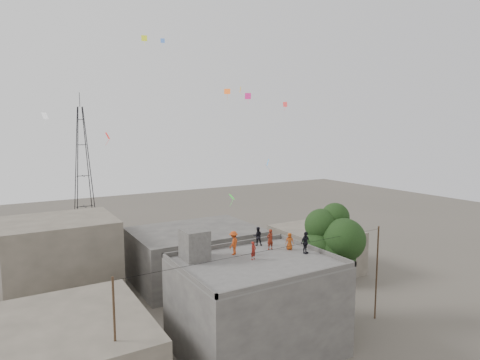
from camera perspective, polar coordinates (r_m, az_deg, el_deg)
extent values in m
plane|color=#4E4940|center=(29.32, 2.21, -22.93)|extent=(140.00, 140.00, 0.00)
cube|color=#43413E|center=(27.94, 2.24, -17.59)|extent=(10.00, 8.00, 6.00)
cube|color=#555250|center=(26.81, 2.27, -11.66)|extent=(10.00, 8.00, 0.10)
cube|color=#43413E|center=(29.97, -1.86, -9.22)|extent=(10.00, 0.15, 0.30)
cube|color=#43413E|center=(23.74, 7.58, -13.73)|extent=(10.00, 0.15, 0.30)
cube|color=#43413E|center=(29.59, 10.42, -9.55)|extent=(0.15, 8.00, 0.30)
cube|color=#43413E|center=(24.57, -7.67, -13.00)|extent=(0.15, 8.00, 0.30)
cube|color=#43413E|center=(27.22, -6.49, -9.09)|extent=(1.60, 1.80, 2.00)
cube|color=#5A5347|center=(26.67, -22.42, -21.83)|extent=(8.00, 10.00, 4.00)
cube|color=#43413E|center=(40.55, -6.29, -10.42)|extent=(12.00, 9.00, 5.00)
cube|color=#5A5347|center=(39.12, -24.08, -10.13)|extent=(9.00, 8.00, 7.00)
cube|color=#5A5347|center=(43.69, 10.70, -9.62)|extent=(7.00, 8.00, 4.40)
cylinder|color=black|center=(32.82, 12.77, -15.79)|extent=(0.44, 0.44, 4.00)
cylinder|color=black|center=(32.40, 12.93, -13.06)|extent=(0.64, 0.91, 2.14)
sphere|color=black|center=(31.73, 12.93, -10.45)|extent=(3.60, 3.60, 3.60)
sphere|color=black|center=(32.45, 14.03, -8.62)|extent=(3.00, 3.00, 3.00)
sphere|color=black|center=(31.37, 11.10, -9.84)|extent=(2.80, 2.80, 2.80)
sphere|color=black|center=(31.06, 14.57, -8.19)|extent=(3.20, 3.20, 3.20)
sphere|color=black|center=(31.58, 11.52, -6.36)|extent=(2.60, 2.60, 2.60)
sphere|color=black|center=(31.97, 13.37, -5.14)|extent=(2.20, 2.20, 2.20)
cylinder|color=black|center=(23.04, -17.31, -21.66)|extent=(0.12, 0.12, 7.40)
cylinder|color=black|center=(33.52, 18.87, -12.40)|extent=(0.12, 0.12, 7.40)
cylinder|color=black|center=(25.74, 4.77, -9.79)|extent=(20.00, 0.52, 0.02)
cylinder|color=black|center=(61.37, -22.09, 1.26)|extent=(1.27, 1.27, 18.01)
cylinder|color=black|center=(61.65, -20.53, 1.36)|extent=(1.27, 1.27, 18.01)
cylinder|color=black|center=(63.31, -20.80, 1.48)|extent=(1.27, 1.27, 18.01)
cylinder|color=black|center=(63.05, -22.32, 1.39)|extent=(1.27, 1.27, 18.01)
cube|color=black|center=(63.06, -21.21, -3.51)|extent=(2.36, 0.08, 0.08)
cube|color=black|center=(63.06, -21.21, -3.51)|extent=(0.08, 2.36, 0.08)
cube|color=black|center=(62.43, -21.40, 0.55)|extent=(1.81, 0.08, 0.08)
cube|color=black|center=(62.43, -21.40, 0.55)|extent=(0.08, 1.81, 0.08)
cube|color=black|center=(62.12, -21.59, 4.68)|extent=(1.26, 0.08, 0.08)
cube|color=black|center=(62.12, -21.59, 4.68)|extent=(0.08, 1.26, 0.08)
cube|color=black|center=(62.10, -21.74, 8.00)|extent=(0.82, 0.08, 0.08)
cube|color=black|center=(62.10, -21.74, 8.00)|extent=(0.08, 0.82, 0.08)
cylinder|color=black|center=(62.23, -21.86, 10.57)|extent=(0.08, 0.08, 2.00)
imported|color=maroon|center=(29.29, 4.30, -8.41)|extent=(0.58, 0.41, 1.50)
imported|color=#AA4413|center=(29.43, 7.06, -8.64)|extent=(0.72, 0.65, 1.23)
imported|color=black|center=(30.27, 2.52, -7.98)|extent=(0.84, 0.76, 1.40)
imported|color=black|center=(28.64, 9.28, -8.78)|extent=(0.97, 0.58, 1.55)
imported|color=#B84015|center=(28.05, -0.92, -8.93)|extent=(1.22, 1.13, 1.65)
imported|color=maroon|center=(27.07, 1.92, -10.00)|extent=(0.52, 0.43, 1.22)
plane|color=red|center=(29.88, -18.33, 6.00)|extent=(0.23, 0.52, 0.47)
plane|color=#DB227C|center=(34.69, 1.13, 11.85)|extent=(0.52, 0.32, 0.50)
plane|color=#D4E723|center=(34.75, -13.46, 19.02)|extent=(0.50, 0.35, 0.40)
plane|color=blue|center=(32.92, 3.98, 2.54)|extent=(0.38, 0.53, 0.51)
plane|color=white|center=(28.67, -26.00, 8.22)|extent=(0.44, 0.44, 0.42)
plane|color=#F6AB1B|center=(37.82, 0.06, 12.82)|extent=(0.30, 0.35, 0.42)
plane|color=green|center=(25.23, -1.17, -2.41)|extent=(0.30, 0.46, 0.35)
plane|color=red|center=(38.37, 6.44, 10.64)|extent=(0.23, 0.46, 0.45)
plane|color=orange|center=(26.12, -1.83, 12.48)|extent=(0.43, 0.36, 0.35)
plane|color=#4575D1|center=(40.33, -10.95, 18.89)|extent=(0.38, 0.29, 0.38)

